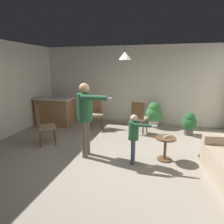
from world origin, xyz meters
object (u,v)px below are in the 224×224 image
side_table_by_couch (165,146)px  potted_plant_corner (189,123)px  person_adult (86,112)px  person_child (134,134)px  dining_chair_centre_back (44,124)px  potted_plant_by_wall (154,113)px  spare_remote_on_table (166,137)px  dining_chair_near_wall (96,112)px  kitchen_counter (55,111)px  dining_chair_by_counter (139,116)px

side_table_by_couch → potted_plant_corner: size_ratio=0.77×
person_adult → person_child: bearing=83.8°
dining_chair_centre_back → person_child: bearing=45.1°
potted_plant_by_wall → spare_remote_on_table: potted_plant_by_wall is taller
side_table_by_couch → dining_chair_centre_back: dining_chair_centre_back is taller
side_table_by_couch → dining_chair_centre_back: 3.04m
potted_plant_corner → person_child: bearing=-121.7°
potted_plant_corner → potted_plant_by_wall: 1.20m
person_adult → dining_chair_centre_back: 1.43m
person_adult → spare_remote_on_table: 1.82m
person_child → dining_chair_near_wall: (-1.56, 2.12, -0.11)m
dining_chair_centre_back → spare_remote_on_table: bearing=53.4°
person_child → potted_plant_corner: (1.34, 2.17, -0.28)m
potted_plant_by_wall → spare_remote_on_table: (0.37, -2.40, 0.07)m
dining_chair_near_wall → spare_remote_on_table: size_ratio=7.69×
kitchen_counter → dining_chair_centre_back: (0.67, -1.66, 0.07)m
spare_remote_on_table → potted_plant_corner: bearing=69.5°
side_table_by_couch → dining_chair_by_counter: size_ratio=0.52×
person_child → spare_remote_on_table: person_child is taller
dining_chair_centre_back → side_table_by_couch: bearing=53.2°
person_child → person_adult: bearing=-96.2°
kitchen_counter → dining_chair_by_counter: bearing=-4.5°
side_table_by_couch → potted_plant_corner: bearing=69.3°
kitchen_counter → potted_plant_by_wall: kitchen_counter is taller
kitchen_counter → spare_remote_on_table: 4.11m
dining_chair_by_counter → dining_chair_centre_back: (-2.27, -1.43, 0.00)m
dining_chair_by_counter → potted_plant_by_wall: size_ratio=1.19×
dining_chair_near_wall → potted_plant_corner: 2.90m
spare_remote_on_table → dining_chair_by_counter: bearing=116.6°
person_adult → dining_chair_by_counter: person_adult is taller
kitchen_counter → dining_chair_near_wall: dining_chair_near_wall is taller
potted_plant_by_wall → dining_chair_near_wall: bearing=-161.9°
side_table_by_couch → potted_plant_by_wall: 2.43m
potted_plant_corner → dining_chair_near_wall: bearing=-179.0°
kitchen_counter → person_adult: (1.97, -2.00, 0.55)m
person_adult → spare_remote_on_table: size_ratio=12.73×
dining_chair_near_wall → dining_chair_centre_back: bearing=40.8°
kitchen_counter → person_adult: 2.86m
dining_chair_by_counter → potted_plant_by_wall: dining_chair_by_counter is taller
side_table_by_couch → spare_remote_on_table: bearing=27.5°
person_child → dining_chair_centre_back: size_ratio=1.06×
kitchen_counter → person_child: (3.06, -2.09, 0.18)m
side_table_by_couch → person_adult: 1.87m
person_child → potted_plant_by_wall: bearing=173.0°
kitchen_counter → potted_plant_corner: 4.40m
dining_chair_centre_back → potted_plant_corner: (3.73, 1.74, -0.17)m
dining_chair_near_wall → person_adult: bearing=80.3°
potted_plant_corner → potted_plant_by_wall: bearing=152.6°
person_adult → potted_plant_by_wall: bearing=151.3°
dining_chair_by_counter → potted_plant_corner: bearing=24.5°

